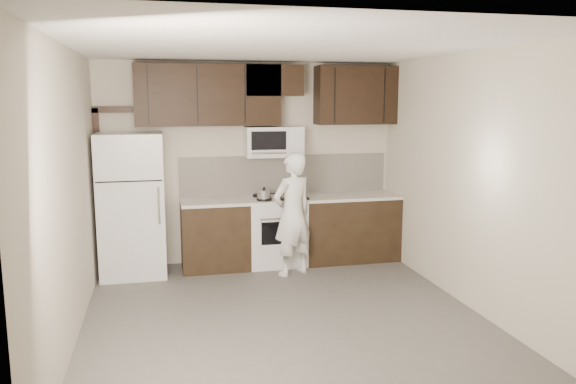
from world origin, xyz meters
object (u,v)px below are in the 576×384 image
object	(u,v)px
stove	(276,231)
person	(292,214)
microwave	(273,142)
refrigerator	(132,205)

from	to	relation	value
stove	person	world-z (taller)	person
microwave	stove	bearing A→B (deg)	-89.90
refrigerator	person	world-z (taller)	refrigerator
refrigerator	person	bearing A→B (deg)	-12.99
refrigerator	person	size ratio (longest dim) A/B	1.15
microwave	refrigerator	size ratio (longest dim) A/B	0.42
person	refrigerator	bearing A→B (deg)	-38.61
person	microwave	bearing A→B (deg)	-105.12
microwave	person	bearing A→B (deg)	-79.51
microwave	refrigerator	bearing A→B (deg)	-174.85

